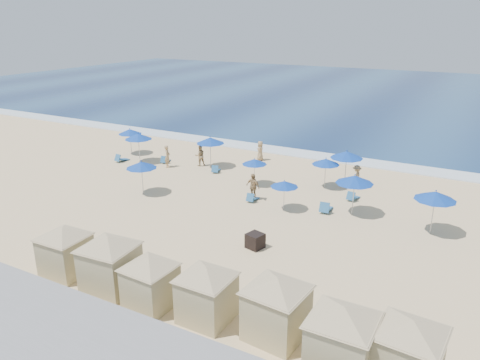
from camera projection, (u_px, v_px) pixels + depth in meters
name	position (u px, v px, depth m)	size (l,w,h in m)	color
ground	(222.00, 214.00, 29.65)	(160.00, 160.00, 0.00)	beige
ocean	(397.00, 95.00, 75.24)	(160.00, 80.00, 0.06)	navy
surf_line	(309.00, 155.00, 42.49)	(160.00, 2.50, 0.08)	white
seawall	(45.00, 319.00, 18.25)	(160.00, 6.10, 1.22)	gray
trash_bin	(255.00, 241.00, 25.22)	(0.82, 0.82, 0.82)	black
cabana_0	(64.00, 245.00, 22.33)	(4.26, 4.26, 2.67)	tan
cabana_1	(109.00, 256.00, 20.99)	(4.63, 4.63, 2.91)	tan
cabana_2	(150.00, 275.00, 19.79)	(4.09, 4.09, 2.57)	tan
cabana_3	(206.00, 286.00, 18.87)	(4.26, 4.26, 2.67)	tan
cabana_4	(277.00, 300.00, 17.79)	(4.52, 4.52, 2.85)	tan
cabana_5	(342.00, 331.00, 15.96)	(4.62, 4.62, 2.90)	tan
cabana_6	(410.00, 344.00, 15.42)	(4.43, 4.43, 2.79)	tan
umbrella_0	(130.00, 132.00, 42.26)	(2.11, 2.11, 2.40)	#A5A8AD
umbrella_1	(138.00, 136.00, 39.68)	(2.32, 2.32, 2.64)	#A5A8AD
umbrella_2	(141.00, 165.00, 32.49)	(2.16, 2.16, 2.45)	#A5A8AD
umbrella_3	(210.00, 140.00, 38.35)	(2.32, 2.32, 2.64)	#A5A8AD
umbrella_4	(254.00, 162.00, 34.28)	(1.85, 1.85, 2.10)	#A5A8AD
umbrella_5	(326.00, 162.00, 33.71)	(2.01, 2.01, 2.29)	#A5A8AD
umbrella_6	(284.00, 184.00, 29.80)	(1.80, 1.80, 2.05)	#A5A8AD
umbrella_7	(347.00, 155.00, 34.05)	(2.40, 2.40, 2.73)	#A5A8AD
umbrella_8	(355.00, 179.00, 28.93)	(2.36, 2.36, 2.69)	#A5A8AD
umbrella_9	(435.00, 196.00, 26.32)	(2.35, 2.35, 2.67)	#A5A8AD
beach_chair_0	(121.00, 159.00, 40.53)	(0.76, 1.37, 0.71)	#2A649A
beach_chair_1	(165.00, 160.00, 40.20)	(0.89, 1.32, 0.67)	#2A649A
beach_chair_2	(216.00, 169.00, 37.71)	(0.89, 1.30, 0.66)	#2A649A
beach_chair_3	(252.00, 198.00, 31.74)	(0.57, 1.20, 0.65)	#2A649A
beach_chair_4	(326.00, 208.00, 29.97)	(0.74, 1.44, 0.77)	#2A649A
beach_chair_5	(353.00, 197.00, 31.93)	(0.71, 1.31, 0.68)	#2A649A
beachgoer_0	(167.00, 156.00, 38.81)	(0.68, 0.44, 1.86)	#A18459
beachgoer_1	(200.00, 156.00, 39.17)	(0.86, 0.67, 1.76)	#A18459
beachgoer_2	(253.00, 187.00, 31.78)	(1.10, 0.46, 1.88)	#A18459
beachgoer_3	(356.00, 177.00, 34.02)	(1.11, 0.64, 1.72)	#A18459
beachgoer_4	(260.00, 151.00, 40.68)	(0.84, 0.54, 1.71)	#A18459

